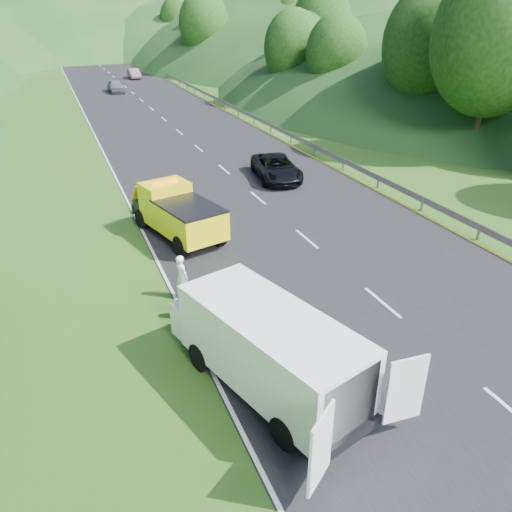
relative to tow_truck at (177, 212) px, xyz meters
name	(u,v)px	position (x,y,z in m)	size (l,w,h in m)	color
ground	(284,293)	(2.41, -6.58, -1.20)	(320.00, 320.00, 0.00)	#38661E
road_surface	(152,109)	(5.41, 33.42, -1.19)	(14.00, 200.00, 0.02)	black
guardrail	(188,89)	(12.71, 45.92, -1.20)	(0.06, 140.00, 1.52)	gray
tree_line_right	(256,78)	(25.41, 53.42, -1.20)	(14.00, 140.00, 14.00)	#32611C
hills_backdrop	(94,48)	(8.91, 128.12, -1.20)	(201.00, 288.60, 44.00)	#2D5B23
tow_truck	(177,212)	(0.00, 0.00, 0.00)	(3.45, 6.05, 2.46)	black
white_van	(266,346)	(-0.26, -11.10, 0.20)	(4.87, 7.55, 2.49)	black
woman	(183,297)	(-1.21, -5.49, -1.20)	(0.62, 0.45, 1.70)	white
child	(213,306)	(-0.37, -6.45, -1.20)	(0.48, 0.37, 0.99)	tan
worker	(315,377)	(1.21, -11.26, -1.20)	(1.24, 0.71, 1.92)	black
suitcase	(180,309)	(-1.63, -6.75, -0.88)	(0.40, 0.22, 0.65)	#4E4B3A
spare_tire	(362,402)	(1.91, -12.65, -1.20)	(0.71, 0.71, 0.20)	black
passing_suv	(276,179)	(7.79, 6.25, -1.20)	(2.39, 5.18, 1.44)	black
dist_car_a	(116,92)	(3.56, 46.66, -1.20)	(1.80, 4.48, 1.53)	#57555B
dist_car_b	(135,79)	(8.10, 59.95, -1.20)	(1.49, 4.27, 1.41)	#785062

